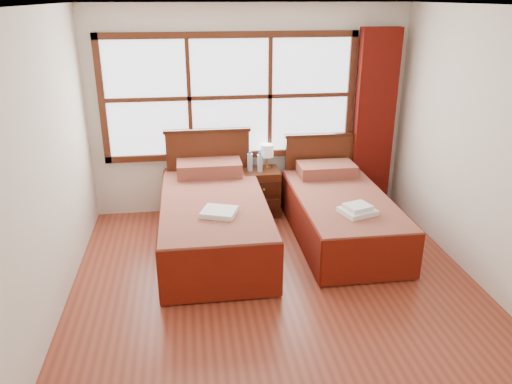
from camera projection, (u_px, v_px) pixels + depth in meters
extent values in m
plane|color=brown|center=(280.00, 299.00, 4.71)|extent=(4.50, 4.50, 0.00)
plane|color=white|center=(287.00, 6.00, 3.76)|extent=(4.50, 4.50, 0.00)
plane|color=silver|center=(250.00, 112.00, 6.31)|extent=(4.00, 0.00, 4.00)
plane|color=silver|center=(37.00, 180.00, 3.98)|extent=(0.00, 4.50, 4.50)
plane|color=silver|center=(501.00, 159.00, 4.49)|extent=(0.00, 4.50, 4.50)
cube|color=white|center=(230.00, 97.00, 6.17)|extent=(3.00, 0.02, 1.40)
cube|color=#491F10|center=(231.00, 155.00, 6.43)|extent=(3.16, 0.06, 0.08)
cube|color=#491F10|center=(229.00, 35.00, 5.88)|extent=(3.16, 0.06, 0.08)
cube|color=#491F10|center=(102.00, 101.00, 5.96)|extent=(0.08, 0.06, 1.56)
cube|color=#491F10|center=(350.00, 94.00, 6.35)|extent=(0.08, 0.06, 1.56)
cube|color=#491F10|center=(189.00, 98.00, 6.09)|extent=(0.05, 0.05, 1.40)
cube|color=#491F10|center=(270.00, 96.00, 6.22)|extent=(0.05, 0.05, 1.40)
cube|color=#491F10|center=(230.00, 97.00, 6.16)|extent=(3.00, 0.05, 0.05)
cube|color=#5A0F09|center=(374.00, 120.00, 6.43)|extent=(0.50, 0.16, 2.30)
cube|color=#38180B|center=(214.00, 234.00, 5.62)|extent=(1.00, 2.01, 0.33)
cube|color=#610D11|center=(214.00, 210.00, 5.51)|extent=(1.12, 2.22, 0.27)
cube|color=maroon|center=(163.00, 226.00, 5.50)|extent=(0.03, 2.22, 0.56)
cube|color=maroon|center=(264.00, 221.00, 5.65)|extent=(0.03, 2.22, 0.56)
cube|color=maroon|center=(221.00, 275.00, 4.56)|extent=(1.12, 0.03, 0.56)
cube|color=#610D11|center=(209.00, 168.00, 6.17)|extent=(0.79, 0.46, 0.17)
cube|color=#491F10|center=(209.00, 173.00, 6.41)|extent=(1.05, 0.06, 1.09)
cube|color=#38180B|center=(207.00, 131.00, 6.21)|extent=(1.09, 0.08, 0.04)
cube|color=#38180B|center=(341.00, 228.00, 5.82)|extent=(0.90, 1.80, 0.29)
cube|color=#610D11|center=(342.00, 207.00, 5.72)|extent=(1.01, 2.00, 0.25)
cube|color=maroon|center=(299.00, 221.00, 5.71)|extent=(0.03, 2.00, 0.50)
cube|color=maroon|center=(383.00, 216.00, 5.84)|extent=(0.03, 2.00, 0.50)
cube|color=maroon|center=(372.00, 260.00, 4.86)|extent=(1.01, 0.03, 0.50)
cube|color=#610D11|center=(326.00, 170.00, 6.31)|extent=(0.71, 0.41, 0.16)
cube|color=#491F10|center=(320.00, 172.00, 6.62)|extent=(0.94, 0.06, 0.98)
cube|color=#38180B|center=(322.00, 135.00, 6.44)|extent=(0.98, 0.08, 0.04)
cube|color=#491F10|center=(261.00, 192.00, 6.46)|extent=(0.45, 0.40, 0.60)
cube|color=#38180B|center=(263.00, 207.00, 6.31)|extent=(0.40, 0.02, 0.18)
cube|color=#38180B|center=(264.00, 189.00, 6.22)|extent=(0.40, 0.02, 0.18)
sphere|color=olive|center=(264.00, 207.00, 6.29)|extent=(0.03, 0.03, 0.03)
sphere|color=olive|center=(264.00, 190.00, 6.20)|extent=(0.03, 0.03, 0.03)
cube|color=white|center=(219.00, 212.00, 5.06)|extent=(0.42, 0.39, 0.05)
cube|color=white|center=(357.00, 211.00, 5.23)|extent=(0.41, 0.39, 0.05)
cube|color=white|center=(358.00, 207.00, 5.21)|extent=(0.31, 0.29, 0.05)
cylinder|color=gold|center=(267.00, 167.00, 6.42)|extent=(0.10, 0.10, 0.02)
cylinder|color=gold|center=(267.00, 162.00, 6.39)|extent=(0.02, 0.02, 0.13)
cylinder|color=white|center=(267.00, 151.00, 6.34)|extent=(0.16, 0.16, 0.16)
cylinder|color=#A7C1D7|center=(250.00, 162.00, 6.28)|extent=(0.07, 0.07, 0.23)
cylinder|color=blue|center=(250.00, 152.00, 6.23)|extent=(0.03, 0.03, 0.03)
cylinder|color=#A7C1D7|center=(260.00, 163.00, 6.25)|extent=(0.07, 0.07, 0.22)
cylinder|color=blue|center=(260.00, 153.00, 6.20)|extent=(0.03, 0.03, 0.03)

